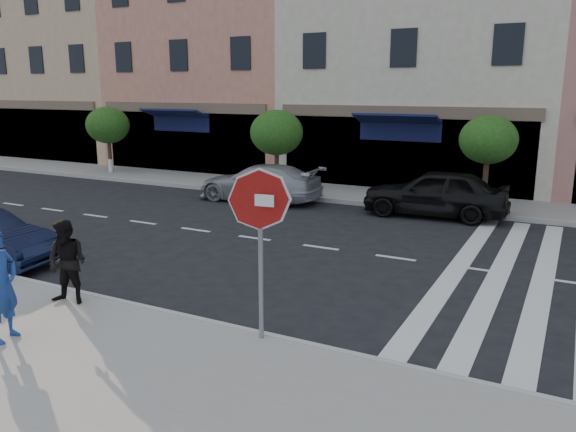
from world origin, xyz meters
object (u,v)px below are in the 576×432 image
object	(u,v)px
photographer	(1,285)
car_far_mid	(435,193)
stop_sign	(260,218)
walker	(67,262)
car_far_left	(260,183)

from	to	relation	value
photographer	car_far_mid	xyz separation A→B (m)	(3.82, 12.58, -0.28)
stop_sign	walker	world-z (taller)	stop_sign
car_far_left	car_far_mid	xyz separation A→B (m)	(6.28, 0.40, 0.10)
walker	car_far_left	size ratio (longest dim) A/B	0.34
stop_sign	car_far_left	size ratio (longest dim) A/B	0.59
stop_sign	walker	size ratio (longest dim) A/B	1.74
car_far_mid	walker	bearing A→B (deg)	-24.07
stop_sign	car_far_left	xyz separation A→B (m)	(-6.02, 10.28, -1.45)
stop_sign	photographer	bearing A→B (deg)	-159.86
photographer	walker	world-z (taller)	photographer
car_far_left	stop_sign	bearing A→B (deg)	27.90
stop_sign	car_far_mid	xyz separation A→B (m)	(0.25, 10.68, -1.35)
photographer	walker	size ratio (longest dim) A/B	1.15
photographer	car_far_left	distance (m)	12.43
stop_sign	car_far_mid	size ratio (longest dim) A/B	0.60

